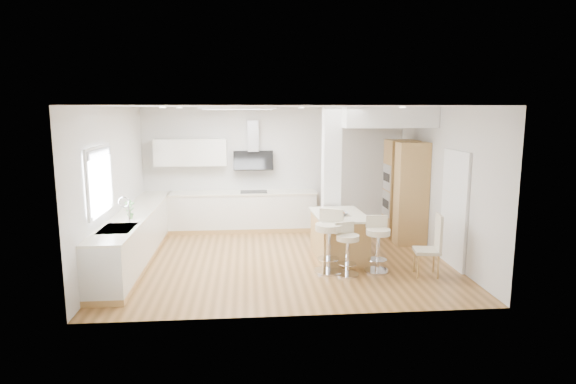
{
  "coord_description": "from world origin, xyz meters",
  "views": [
    {
      "loc": [
        -0.64,
        -8.58,
        2.75
      ],
      "look_at": [
        0.13,
        0.4,
        1.2
      ],
      "focal_mm": 30.0,
      "sensor_mm": 36.0,
      "label": 1
    }
  ],
  "objects": [
    {
      "name": "wall_back",
      "position": [
        0.0,
        2.5,
        1.4
      ],
      "size": [
        6.0,
        0.04,
        2.8
      ],
      "primitive_type": "cube",
      "color": "beige",
      "rests_on": "ground"
    },
    {
      "name": "bar_stool_c",
      "position": [
        1.56,
        -0.81,
        0.54
      ],
      "size": [
        0.46,
        0.46,
        0.95
      ],
      "rotation": [
        0.0,
        0.0,
        -0.07
      ],
      "color": "silver",
      "rests_on": "ground"
    },
    {
      "name": "oven_column",
      "position": [
        2.68,
        1.23,
        1.05
      ],
      "size": [
        0.63,
        1.21,
        2.1
      ],
      "color": "tan",
      "rests_on": "ground"
    },
    {
      "name": "peninsula",
      "position": [
        1.05,
        0.0,
        0.43
      ],
      "size": [
        0.97,
        1.42,
        0.91
      ],
      "rotation": [
        0.0,
        0.0,
        0.04
      ],
      "color": "tan",
      "rests_on": "ground"
    },
    {
      "name": "dining_chair",
      "position": [
        2.41,
        -1.1,
        0.56
      ],
      "size": [
        0.47,
        0.47,
        1.05
      ],
      "rotation": [
        0.0,
        0.0,
        -0.16
      ],
      "color": "beige",
      "rests_on": "ground"
    },
    {
      "name": "counter_left",
      "position": [
        -2.7,
        0.23,
        0.46
      ],
      "size": [
        0.63,
        4.5,
        1.35
      ],
      "color": "tan",
      "rests_on": "ground"
    },
    {
      "name": "doorway_right",
      "position": [
        2.97,
        -0.6,
        1.0
      ],
      "size": [
        0.05,
        1.0,
        2.1
      ],
      "color": "#4A423A",
      "rests_on": "ground"
    },
    {
      "name": "bar_stool_b",
      "position": [
        1.0,
        -0.94,
        0.5
      ],
      "size": [
        0.48,
        0.48,
        0.88
      ],
      "rotation": [
        0.0,
        0.0,
        0.24
      ],
      "color": "silver",
      "rests_on": "ground"
    },
    {
      "name": "pillar",
      "position": [
        1.05,
        0.95,
        1.4
      ],
      "size": [
        0.35,
        0.35,
        2.8
      ],
      "color": "white",
      "rests_on": "ground"
    },
    {
      "name": "soffit",
      "position": [
        2.1,
        1.4,
        2.6
      ],
      "size": [
        1.78,
        2.2,
        0.4
      ],
      "color": "white",
      "rests_on": "ground"
    },
    {
      "name": "ground",
      "position": [
        0.0,
        0.0,
        0.0
      ],
      "size": [
        6.0,
        6.0,
        0.0
      ],
      "primitive_type": "plane",
      "color": "#9E6D3A",
      "rests_on": "ground"
    },
    {
      "name": "window_left",
      "position": [
        -2.96,
        -0.9,
        1.69
      ],
      "size": [
        0.06,
        1.28,
        1.07
      ],
      "color": "white",
      "rests_on": "ground"
    },
    {
      "name": "skylight",
      "position": [
        -0.79,
        0.6,
        2.77
      ],
      "size": [
        4.1,
        2.1,
        0.06
      ],
      "color": "white",
      "rests_on": "ground"
    },
    {
      "name": "counter_back",
      "position": [
        -0.91,
        2.22,
        0.7
      ],
      "size": [
        3.62,
        0.63,
        2.5
      ],
      "color": "tan",
      "rests_on": "ground"
    },
    {
      "name": "wall_right",
      "position": [
        3.0,
        0.0,
        1.4
      ],
      "size": [
        0.04,
        5.0,
        2.8
      ],
      "primitive_type": "cube",
      "color": "beige",
      "rests_on": "ground"
    },
    {
      "name": "ceiling",
      "position": [
        0.0,
        0.0,
        0.0
      ],
      "size": [
        6.0,
        5.0,
        0.02
      ],
      "primitive_type": "cube",
      "color": "white",
      "rests_on": "ground"
    },
    {
      "name": "bar_stool_a",
      "position": [
        0.73,
        -0.76,
        0.6
      ],
      "size": [
        0.63,
        0.63,
        1.07
      ],
      "rotation": [
        0.0,
        0.0,
        -0.41
      ],
      "color": "silver",
      "rests_on": "ground"
    },
    {
      "name": "wall_left",
      "position": [
        -3.0,
        0.0,
        1.4
      ],
      "size": [
        0.04,
        5.0,
        2.8
      ],
      "primitive_type": "cube",
      "color": "beige",
      "rests_on": "ground"
    }
  ]
}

